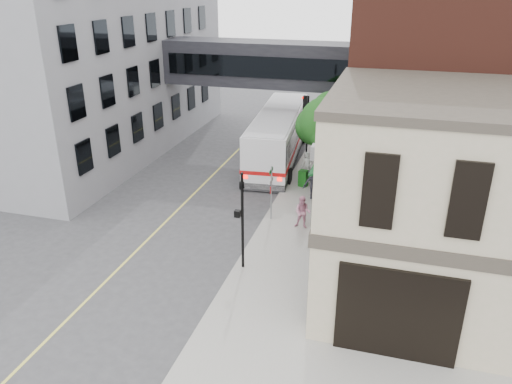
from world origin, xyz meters
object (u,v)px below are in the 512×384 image
Objects in this scene: bus at (278,134)px; newspaper_box at (303,178)px; pedestrian_c at (314,183)px; sandwich_board at (318,256)px; pedestrian_a at (307,167)px; pedestrian_b at (303,212)px.

bus is 12.50× the size of newspaper_box.
pedestrian_c is (3.69, -6.51, -0.80)m from bus.
sandwich_board is (5.20, -13.84, -1.21)m from bus.
pedestrian_c is at bearing -47.49° from newspaper_box.
pedestrian_a is at bearing 96.57° from pedestrian_c.
pedestrian_b is (0.97, -6.27, -0.11)m from pedestrian_a.
bus is 5.00m from pedestrian_a.
sandwich_board is at bearing -60.81° from newspaper_box.
pedestrian_b is 1.59× the size of sandwich_board.
newspaper_box is at bearing 101.86° from pedestrian_b.
newspaper_box is at bearing -60.06° from bus.
pedestrian_a is (2.83, -4.05, -0.78)m from bus.
sandwich_board is (2.37, -9.79, -0.43)m from pedestrian_a.
pedestrian_c is at bearing -60.47° from bus.
bus is 5.69m from newspaper_box.
pedestrian_c is 1.85× the size of newspaper_box.
bus is 6.60× the size of pedestrian_a.
pedestrian_a is 1.79× the size of sandwich_board.
bus reaches higher than pedestrian_b.
sandwich_board is (1.51, -7.32, -0.40)m from pedestrian_c.
sandwich_board is at bearing -91.02° from pedestrian_c.
pedestrian_c is 1.98m from newspaper_box.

